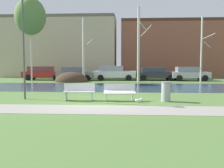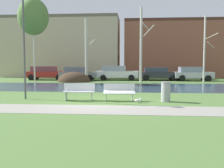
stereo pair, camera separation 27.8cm
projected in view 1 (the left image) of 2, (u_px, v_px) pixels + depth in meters
ground_plane at (111, 85)px, 22.75m from camera, size 120.00×120.00×0.00m
paved_path_strip at (93, 109)px, 10.76m from camera, size 60.00×2.11×0.01m
river_band at (110, 87)px, 20.72m from camera, size 80.00×7.42×0.01m
soil_mound at (71, 82)px, 26.49m from camera, size 3.37×2.77×2.00m
bench_left at (79, 91)px, 13.34m from camera, size 1.64×0.69×0.87m
bench_right at (120, 92)px, 13.21m from camera, size 1.64×0.69×0.87m
trash_bin at (166, 91)px, 12.98m from camera, size 0.48×0.48×0.98m
seagull at (139, 100)px, 12.55m from camera, size 0.39×0.14×0.24m
streetlamp at (23, 29)px, 13.56m from camera, size 0.32×0.32×5.54m
birch_far_left at (30, 16)px, 25.59m from camera, size 3.03×3.03×8.32m
birch_left at (84, 50)px, 26.62m from camera, size 1.17×1.90×6.46m
birch_center_left at (139, 44)px, 26.12m from camera, size 1.43×2.15×7.48m
birch_center at (202, 49)px, 25.15m from camera, size 1.31×2.11×6.42m
parked_van_nearest_red at (43, 73)px, 29.21m from camera, size 4.71×2.08×1.52m
parked_sedan_second_grey at (75, 73)px, 28.61m from camera, size 4.13×2.09×1.47m
parked_hatch_third_white at (114, 73)px, 28.84m from camera, size 4.64×2.05×1.59m
parked_wagon_fourth_dark at (155, 73)px, 28.58m from camera, size 4.43×2.15×1.41m
parked_suv_fifth_silver at (189, 73)px, 27.95m from camera, size 4.04×2.13×1.48m
building_beige_block at (60, 47)px, 35.91m from camera, size 15.40×6.03×8.07m
building_brick_low at (180, 49)px, 36.44m from camera, size 16.40×6.35×7.66m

